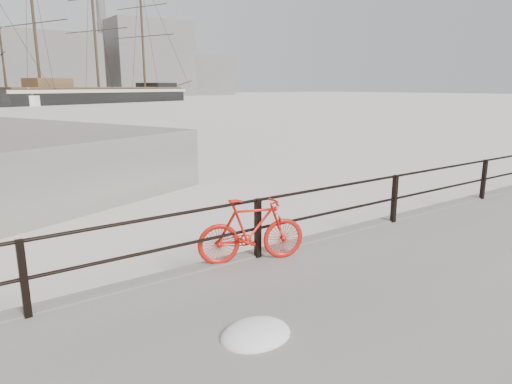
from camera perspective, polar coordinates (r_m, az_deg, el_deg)
ground at (r=10.23m, az=15.92°, el=-5.28°), size 400.00×400.00×0.00m
guardrail at (r=9.91m, az=16.90°, el=-0.81°), size 28.00×0.10×1.00m
bicycle at (r=7.34m, az=-0.56°, el=-4.81°), size 1.74×0.83×1.06m
barque_black at (r=96.03m, az=-18.92°, el=10.50°), size 56.70×36.86×30.99m
industrial_west at (r=148.70m, az=-25.50°, el=14.10°), size 32.00×18.00×18.00m
industrial_mid at (r=163.72m, az=-13.39°, el=15.83°), size 26.00×20.00×24.00m
industrial_east at (r=178.01m, az=-6.86°, el=14.22°), size 20.00×16.00×14.00m
smokestack at (r=164.79m, az=-18.70°, el=18.99°), size 2.80×2.80×44.00m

